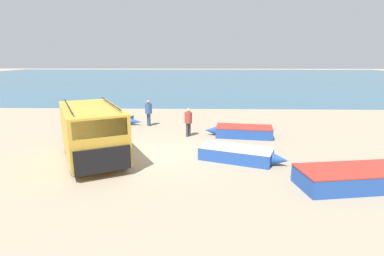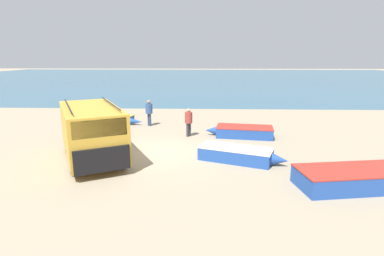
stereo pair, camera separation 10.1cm
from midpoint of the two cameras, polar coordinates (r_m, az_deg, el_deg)
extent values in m
plane|color=gray|center=(14.07, -5.90, -4.65)|extent=(200.00, 200.00, 0.00)
cube|color=#33607A|center=(65.41, 0.42, 9.62)|extent=(120.00, 80.00, 0.01)
cube|color=gold|center=(13.44, -18.36, -0.44)|extent=(4.15, 5.25, 2.01)
cube|color=black|center=(11.25, -16.44, -5.88)|extent=(1.81, 1.02, 0.91)
cube|color=#1E232D|center=(11.01, -16.91, -0.05)|extent=(1.71, 0.94, 0.64)
cylinder|color=black|center=(12.43, -12.75, -5.56)|extent=(0.55, 0.77, 0.75)
cylinder|color=black|center=(12.18, -21.53, -6.58)|extent=(0.55, 0.77, 0.75)
cylinder|color=black|center=(15.22, -15.33, -2.19)|extent=(0.55, 0.77, 0.75)
cylinder|color=black|center=(15.02, -22.47, -2.95)|extent=(0.55, 0.77, 0.75)
cylinder|color=black|center=(13.35, -15.12, 4.63)|extent=(1.88, 3.50, 0.05)
cylinder|color=black|center=(13.15, -22.36, 3.96)|extent=(1.88, 3.50, 0.05)
cube|color=#234CA3|center=(11.80, 29.29, -8.40)|extent=(4.30, 2.18, 0.62)
cube|color=#B22D23|center=(11.72, 29.43, -7.30)|extent=(0.42, 1.45, 0.05)
cube|color=#B22D23|center=(11.69, 29.48, -6.91)|extent=(4.34, 2.20, 0.04)
cube|color=#234CA3|center=(21.19, -16.78, 1.67)|extent=(4.51, 2.55, 0.47)
cone|color=#234CA3|center=(19.84, -10.55, 1.24)|extent=(1.03, 0.69, 0.45)
cube|color=gold|center=(21.16, -16.81, 2.12)|extent=(0.55, 1.33, 0.05)
cube|color=gold|center=(21.14, -16.83, 2.35)|extent=(4.56, 2.58, 0.04)
cube|color=#234CA3|center=(16.93, 10.11, -0.73)|extent=(3.22, 1.87, 0.53)
cone|color=#234CA3|center=(17.03, 3.86, -0.47)|extent=(0.74, 0.60, 0.51)
cube|color=#B22D23|center=(16.88, 10.14, -0.07)|extent=(0.39, 1.35, 0.05)
cube|color=#B22D23|center=(16.86, 10.15, 0.21)|extent=(3.25, 1.89, 0.04)
cube|color=#234CA3|center=(13.01, 8.51, -4.99)|extent=(3.26, 2.24, 0.54)
cone|color=#234CA3|center=(12.71, 16.61, -5.88)|extent=(0.80, 0.72, 0.51)
cube|color=silver|center=(12.95, 8.54, -4.14)|extent=(0.60, 1.13, 0.05)
cube|color=silver|center=(12.92, 8.56, -3.78)|extent=(3.30, 2.26, 0.04)
cylinder|color=#38383D|center=(16.64, -0.69, -0.36)|extent=(0.14, 0.14, 0.77)
cylinder|color=#38383D|center=(16.74, -0.26, -0.27)|extent=(0.14, 0.14, 0.77)
cylinder|color=#993833|center=(16.54, -0.48, 2.00)|extent=(0.42, 0.42, 0.61)
sphere|color=tan|center=(16.46, -0.48, 3.40)|extent=(0.21, 0.21, 0.21)
cylinder|color=navy|center=(19.54, -8.09, 1.65)|extent=(0.15, 0.15, 0.81)
cylinder|color=navy|center=(19.40, -7.86, 1.57)|extent=(0.15, 0.15, 0.81)
cylinder|color=#335189|center=(19.34, -8.04, 3.71)|extent=(0.44, 0.44, 0.64)
sphere|color=tan|center=(19.27, -8.09, 4.97)|extent=(0.22, 0.22, 0.22)
cylinder|color=#38383D|center=(18.36, -20.30, 0.26)|extent=(0.16, 0.16, 0.86)
cylinder|color=#38383D|center=(18.39, -20.85, 0.23)|extent=(0.16, 0.16, 0.86)
cylinder|color=#993833|center=(18.23, -20.78, 2.60)|extent=(0.46, 0.46, 0.68)
sphere|color=tan|center=(18.16, -20.90, 4.01)|extent=(0.23, 0.23, 0.23)
camera|label=1|loc=(0.05, -89.80, 0.05)|focal=28.00mm
camera|label=2|loc=(0.05, 90.20, -0.05)|focal=28.00mm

